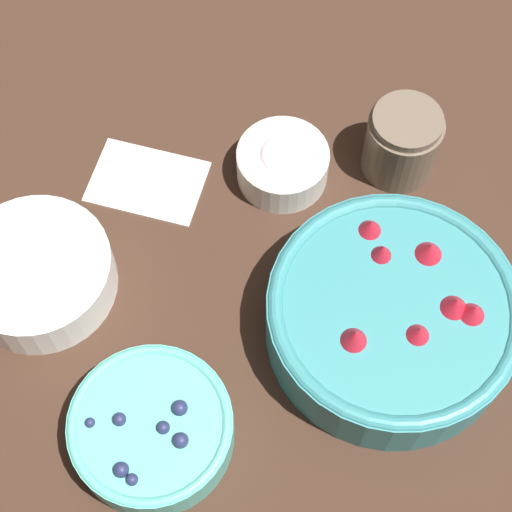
% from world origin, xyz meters
% --- Properties ---
extents(ground_plane, '(4.00, 4.00, 0.00)m').
position_xyz_m(ground_plane, '(0.00, 0.00, 0.00)').
color(ground_plane, '#382319').
extents(bowl_strawberries, '(0.26, 0.26, 0.09)m').
position_xyz_m(bowl_strawberries, '(0.16, 0.01, 0.04)').
color(bowl_strawberries, teal).
rests_on(bowl_strawberries, ground_plane).
extents(bowl_blueberries, '(0.16, 0.16, 0.06)m').
position_xyz_m(bowl_blueberries, '(-0.09, -0.08, 0.03)').
color(bowl_blueberries, '#56B7A8').
rests_on(bowl_blueberries, ground_plane).
extents(bowl_bananas, '(0.17, 0.17, 0.06)m').
position_xyz_m(bowl_bananas, '(-0.20, 0.11, 0.03)').
color(bowl_bananas, white).
rests_on(bowl_bananas, ground_plane).
extents(bowl_cream, '(0.11, 0.11, 0.05)m').
position_xyz_m(bowl_cream, '(0.08, 0.22, 0.03)').
color(bowl_cream, silver).
rests_on(bowl_cream, ground_plane).
extents(jar_chocolate, '(0.09, 0.09, 0.09)m').
position_xyz_m(jar_chocolate, '(0.21, 0.22, 0.04)').
color(jar_chocolate, brown).
rests_on(jar_chocolate, ground_plane).
extents(napkin, '(0.15, 0.13, 0.01)m').
position_xyz_m(napkin, '(-0.08, 0.23, 0.00)').
color(napkin, silver).
rests_on(napkin, ground_plane).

